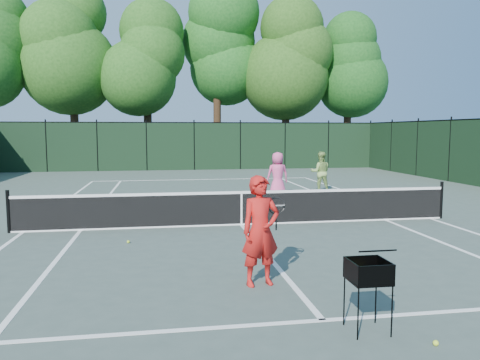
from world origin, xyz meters
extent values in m
plane|color=#414F46|center=(0.00, 0.00, 0.00)|extent=(90.00, 90.00, 0.00)
cube|color=white|center=(-5.49, 0.00, 0.00)|extent=(0.10, 23.77, 0.01)
cube|color=white|center=(5.49, 0.00, 0.00)|extent=(0.10, 23.77, 0.01)
cube|color=white|center=(-4.12, 0.00, 0.00)|extent=(0.10, 23.77, 0.01)
cube|color=white|center=(4.12, 0.00, 0.00)|extent=(0.10, 23.77, 0.01)
cube|color=white|center=(0.00, 11.88, 0.00)|extent=(10.97, 0.10, 0.01)
cube|color=white|center=(0.00, -6.40, 0.00)|extent=(8.23, 0.10, 0.01)
cube|color=white|center=(0.00, 6.40, 0.00)|extent=(8.23, 0.10, 0.01)
cube|color=white|center=(0.00, 0.00, 0.00)|extent=(0.10, 12.80, 0.01)
cube|color=black|center=(0.00, 0.00, 0.46)|extent=(11.60, 0.03, 0.85)
cube|color=white|center=(0.00, 0.00, 0.88)|extent=(11.60, 0.05, 0.07)
cube|color=white|center=(0.00, 0.00, 0.02)|extent=(11.60, 0.05, 0.04)
cube|color=white|center=(0.00, 0.00, 0.46)|extent=(0.05, 0.04, 0.91)
cylinder|color=black|center=(-5.80, 0.00, 0.53)|extent=(0.09, 0.09, 1.06)
cylinder|color=black|center=(5.80, 0.00, 0.53)|extent=(0.09, 0.09, 1.06)
cube|color=black|center=(0.00, 18.00, 1.50)|extent=(24.00, 0.05, 3.00)
cylinder|color=black|center=(-8.00, 22.00, 2.40)|extent=(0.56, 0.56, 4.80)
ellipsoid|color=#1D4B15|center=(-8.00, 22.00, 8.71)|extent=(6.80, 6.80, 10.54)
cylinder|color=black|center=(-3.00, 21.80, 2.15)|extent=(0.56, 0.56, 4.30)
ellipsoid|color=#1C4B15|center=(-3.00, 21.80, 7.75)|extent=(6.00, 6.00, 9.30)
cylinder|color=black|center=(2.00, 22.30, 2.50)|extent=(0.56, 0.56, 5.00)
ellipsoid|color=#164F18|center=(2.00, 22.30, 9.03)|extent=(7.00, 7.00, 10.85)
cylinder|color=black|center=(7.00, 21.60, 2.30)|extent=(0.56, 0.56, 4.60)
ellipsoid|color=#204915|center=(7.00, 21.60, 8.16)|extent=(6.20, 6.20, 9.61)
cylinder|color=black|center=(12.00, 22.10, 2.20)|extent=(0.56, 0.56, 4.40)
ellipsoid|color=#144616|center=(12.00, 22.10, 7.74)|extent=(5.80, 5.80, 8.99)
imported|color=red|center=(-0.51, -4.84, 0.89)|extent=(0.73, 0.55, 1.79)
cylinder|color=black|center=(-0.15, -4.41, 0.95)|extent=(0.03, 0.03, 0.30)
torus|color=black|center=(-0.15, -4.41, 1.22)|extent=(0.30, 0.10, 0.30)
imported|color=#E24F8A|center=(2.22, 4.94, 0.86)|extent=(0.87, 0.60, 1.71)
imported|color=#8DB158|center=(4.30, 6.04, 0.83)|extent=(0.93, 0.79, 1.66)
cylinder|color=black|center=(0.22, -7.02, 0.32)|extent=(0.02, 0.02, 0.64)
cylinder|color=black|center=(0.65, -7.02, 0.32)|extent=(0.02, 0.02, 0.64)
cylinder|color=black|center=(0.22, -6.58, 0.32)|extent=(0.02, 0.02, 0.64)
cylinder|color=black|center=(0.65, -6.58, 0.32)|extent=(0.02, 0.02, 0.64)
cube|color=black|center=(0.43, -6.80, 0.77)|extent=(0.48, 0.48, 0.27)
sphere|color=yellow|center=(0.43, -6.80, 0.69)|extent=(0.07, 0.07, 0.07)
sphere|color=yellow|center=(0.43, -6.80, 0.69)|extent=(0.07, 0.07, 0.07)
sphere|color=yellow|center=(0.43, -6.80, 0.69)|extent=(0.07, 0.07, 0.07)
sphere|color=yellow|center=(0.43, -6.80, 0.69)|extent=(0.07, 0.07, 0.07)
sphere|color=yellow|center=(0.43, -6.80, 0.69)|extent=(0.07, 0.07, 0.07)
sphere|color=yellow|center=(0.43, -6.80, 0.69)|extent=(0.07, 0.07, 0.07)
sphere|color=yellow|center=(0.43, -6.80, 0.69)|extent=(0.07, 0.07, 0.07)
sphere|color=yellow|center=(0.43, -6.80, 0.69)|extent=(0.07, 0.07, 0.07)
sphere|color=yellow|center=(0.43, -6.80, 0.69)|extent=(0.07, 0.07, 0.07)
sphere|color=yellow|center=(0.43, -6.80, 0.69)|extent=(0.07, 0.07, 0.07)
sphere|color=yellow|center=(0.43, -6.80, 0.69)|extent=(0.07, 0.07, 0.07)
sphere|color=yellow|center=(0.43, -6.80, 0.69)|extent=(0.07, 0.07, 0.07)
sphere|color=yellow|center=(0.43, -6.80, 0.69)|extent=(0.07, 0.07, 0.07)
sphere|color=yellow|center=(0.43, -6.80, 0.69)|extent=(0.07, 0.07, 0.07)
sphere|color=yellow|center=(0.43, -6.80, 0.69)|extent=(0.07, 0.07, 0.07)
sphere|color=yellow|center=(0.43, -6.80, 0.69)|extent=(0.07, 0.07, 0.07)
sphere|color=yellow|center=(0.43, -6.80, 0.69)|extent=(0.07, 0.07, 0.07)
sphere|color=yellow|center=(0.43, -6.80, 0.69)|extent=(0.07, 0.07, 0.07)
sphere|color=#CEEE30|center=(1.05, -7.32, 0.03)|extent=(0.07, 0.07, 0.07)
sphere|color=#B7D82C|center=(-2.83, -1.59, 0.03)|extent=(0.07, 0.07, 0.07)
camera|label=1|loc=(-2.06, -12.09, 2.49)|focal=35.00mm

